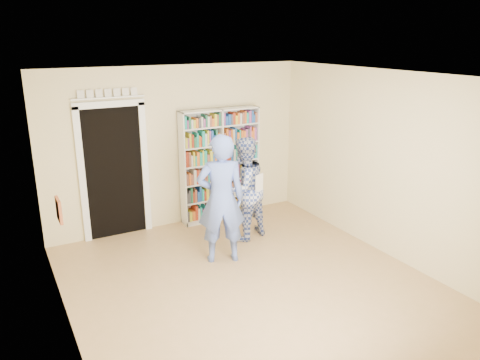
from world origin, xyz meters
name	(u,v)px	position (x,y,z in m)	size (l,w,h in m)	color
floor	(252,285)	(0.00, 0.00, 0.00)	(5.00, 5.00, 0.00)	tan
ceiling	(253,76)	(0.00, 0.00, 2.70)	(5.00, 5.00, 0.00)	white
wall_back	(178,147)	(0.00, 2.50, 1.35)	(4.50, 4.50, 0.00)	beige
wall_left	(60,221)	(-2.25, 0.00, 1.35)	(5.00, 5.00, 0.00)	beige
wall_right	(386,165)	(2.25, 0.00, 1.35)	(5.00, 5.00, 0.00)	beige
bookshelf	(220,164)	(0.71, 2.34, 0.99)	(1.43, 0.27, 1.96)	white
doorway	(114,166)	(-1.10, 2.48, 1.18)	(1.10, 0.08, 2.43)	black
wall_art	(59,210)	(-2.23, 0.20, 1.40)	(0.03, 0.25, 0.25)	brown
man_blue	(221,199)	(-0.02, 0.85, 0.94)	(0.68, 0.45, 1.88)	#5F7AD3
man_plaid	(243,189)	(0.64, 1.38, 0.83)	(0.81, 0.63, 1.66)	#2E428F
paper_sheet	(259,183)	(0.79, 1.15, 0.97)	(0.20, 0.01, 0.29)	white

